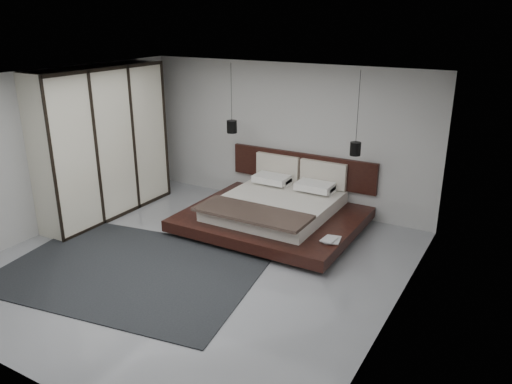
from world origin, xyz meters
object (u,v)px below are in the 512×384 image
Objects in this scene: bed at (276,210)px; pendant_right at (355,149)px; lattice_screen at (151,130)px; pendant_left at (232,127)px; wardrobe at (103,143)px; rug at (131,270)px.

pendant_right reaches higher than bed.
pendant_left is at bearing -1.47° from lattice_screen.
bed is at bearing -9.35° from lattice_screen.
lattice_screen reaches higher than bed.
pendant_left is 2.42m from wardrobe.
pendant_left is at bearing 39.79° from wardrobe.
rug is (1.99, -1.54, -1.38)m from wardrobe.
bed reaches higher than rug.
rug is at bearing -54.45° from lattice_screen.
wardrobe reaches higher than rug.
rug is at bearing -113.04° from bed.
rug is (0.14, -3.08, -1.60)m from pendant_left.
bed is at bearing 18.72° from wardrobe.
lattice_screen is 1.98× the size of pendant_left.
pendant_right is at bearing 0.00° from pendant_left.
wardrobe is 2.87m from rug.
wardrobe is (0.25, -1.60, 0.09)m from lattice_screen.
wardrobe is at bearing -81.05° from lattice_screen.
pendant_left is 2.48m from pendant_right.
pendant_left and pendant_right have the same top height.
lattice_screen is at bearing 170.65° from bed.
rug is (2.24, -3.14, -1.29)m from lattice_screen.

